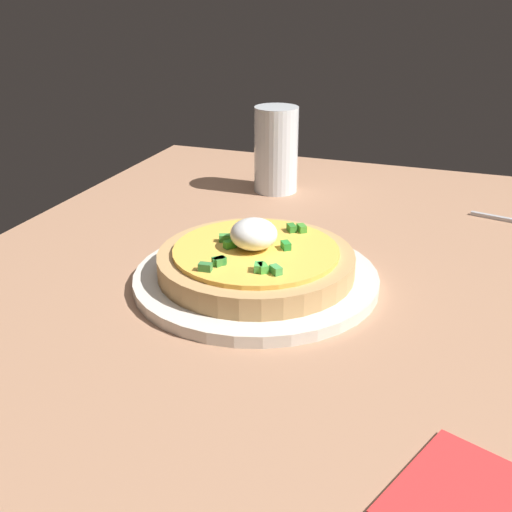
# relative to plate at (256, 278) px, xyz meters

# --- Properties ---
(dining_table) EXTENTS (1.14, 0.87, 0.03)m
(dining_table) POSITION_rel_plate_xyz_m (0.05, 0.08, -0.02)
(dining_table) COLOR #A37558
(dining_table) RESTS_ON ground
(plate) EXTENTS (0.26, 0.26, 0.01)m
(plate) POSITION_rel_plate_xyz_m (0.00, 0.00, 0.00)
(plate) COLOR silver
(plate) RESTS_ON dining_table
(pizza) EXTENTS (0.21, 0.21, 0.06)m
(pizza) POSITION_rel_plate_xyz_m (0.00, -0.00, 0.02)
(pizza) COLOR tan
(pizza) RESTS_ON plate
(cup_near) EXTENTS (0.07, 0.07, 0.13)m
(cup_near) POSITION_rel_plate_xyz_m (-0.31, -0.08, 0.05)
(cup_near) COLOR silver
(cup_near) RESTS_ON dining_table
(napkin) EXTENTS (0.13, 0.13, 0.00)m
(napkin) POSITION_rel_plate_xyz_m (0.25, 0.24, -0.00)
(napkin) COLOR red
(napkin) RESTS_ON dining_table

